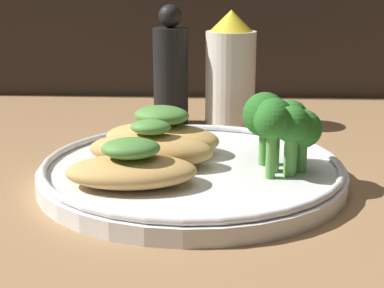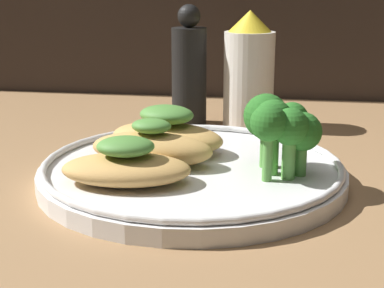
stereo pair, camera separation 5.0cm
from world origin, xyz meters
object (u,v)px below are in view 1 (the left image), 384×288
(sauce_bottle, at_px, (230,71))
(plate, at_px, (192,171))
(pepper_grinder, at_px, (171,72))
(broccoli_bunch, at_px, (280,122))

(sauce_bottle, bearing_deg, plate, -99.79)
(plate, relative_size, pepper_grinder, 1.86)
(plate, relative_size, broccoli_bunch, 3.79)
(plate, bearing_deg, broccoli_bunch, -5.51)
(sauce_bottle, bearing_deg, pepper_grinder, 180.00)
(plate, bearing_deg, pepper_grinder, 99.49)
(broccoli_bunch, height_order, sauce_bottle, sauce_bottle)
(sauce_bottle, bearing_deg, broccoli_bunch, -80.08)
(plate, xyz_separation_m, broccoli_bunch, (0.07, -0.01, 0.05))
(plate, height_order, sauce_bottle, sauce_bottle)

